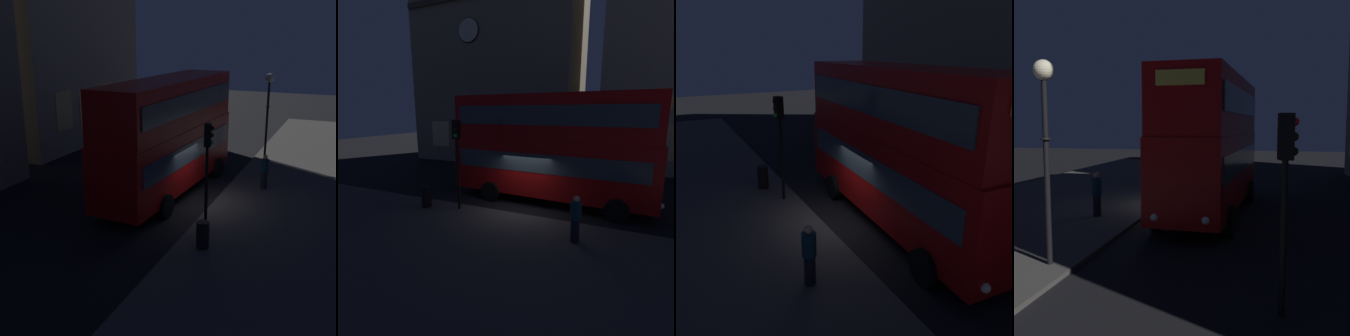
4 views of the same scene
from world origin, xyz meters
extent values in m
plane|color=black|center=(0.00, 0.00, 0.00)|extent=(80.00, 80.00, 0.00)
cube|color=gray|center=(-7.41, 13.57, 8.04)|extent=(14.83, 8.53, 16.09)
cube|color=#F9E09E|center=(-11.85, 9.27, 2.55)|extent=(1.90, 0.06, 2.32)
cube|color=#F9E09E|center=(-8.89, 9.27, 2.31)|extent=(1.90, 0.06, 2.42)
cube|color=#F9E09E|center=(-5.92, 9.27, 2.48)|extent=(1.90, 0.06, 2.29)
cube|color=#F2D18C|center=(-2.96, 9.27, 2.52)|extent=(1.90, 0.06, 2.30)
cube|color=#9E0C0C|center=(0.81, 1.61, 1.88)|extent=(10.18, 2.98, 2.74)
cube|color=#9E0C0C|center=(0.81, 1.61, 4.35)|extent=(9.97, 2.92, 2.20)
cube|color=#2D3842|center=(0.81, 1.61, 2.23)|extent=(9.38, 2.99, 0.90)
cube|color=#2D3842|center=(0.81, 1.61, 4.46)|extent=(9.38, 2.99, 0.90)
sphere|color=white|center=(5.80, 0.54, 0.86)|extent=(0.24, 0.24, 0.24)
cylinder|color=black|center=(4.29, 2.67, 0.51)|extent=(1.04, 0.30, 1.02)
cylinder|color=black|center=(4.15, 0.16, 0.51)|extent=(1.04, 0.30, 1.02)
cylinder|color=black|center=(-1.88, 3.02, 0.51)|extent=(1.04, 0.30, 1.02)
cylinder|color=black|center=(-2.03, 0.52, 0.51)|extent=(1.04, 0.30, 1.02)
cylinder|color=black|center=(-2.67, -1.42, 1.77)|extent=(0.12, 0.12, 3.30)
cube|color=black|center=(-2.67, -1.42, 3.85)|extent=(0.37, 0.32, 0.85)
sphere|color=black|center=(-2.64, -1.56, 4.12)|extent=(0.17, 0.17, 0.17)
sphere|color=black|center=(-2.64, -1.56, 3.85)|extent=(0.17, 0.17, 0.17)
sphere|color=green|center=(-2.64, -1.56, 3.58)|extent=(0.17, 0.17, 0.17)
cylinder|color=black|center=(2.90, -2.54, 0.54)|extent=(0.30, 0.30, 0.85)
cylinder|color=#0F2D3D|center=(2.90, -2.54, 1.28)|extent=(0.38, 0.38, 0.63)
sphere|color=tan|center=(2.90, -2.54, 1.71)|extent=(0.22, 0.22, 0.22)
cylinder|color=black|center=(-4.25, -1.84, 0.62)|extent=(0.46, 0.46, 0.99)
camera|label=1|loc=(-18.13, -6.42, 7.52)|focal=48.41mm
camera|label=2|loc=(4.27, -11.45, 4.62)|focal=28.57mm
camera|label=3|loc=(10.15, -5.31, 5.97)|focal=37.37mm
camera|label=4|loc=(17.47, 3.87, 3.63)|focal=44.32mm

